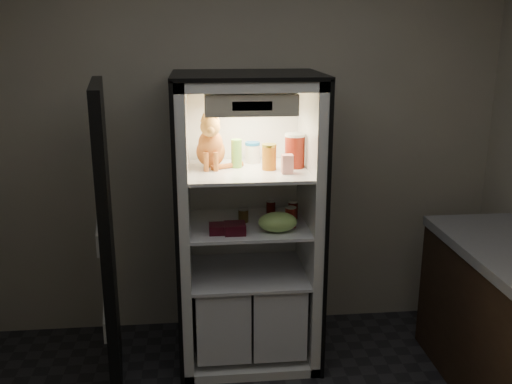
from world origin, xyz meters
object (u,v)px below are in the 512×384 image
(refrigerator, at_px, (247,242))
(parmesan_shaker, at_px, (237,153))
(tabby_cat, at_px, (211,146))
(cream_carton, at_px, (287,164))
(soda_can_a, at_px, (271,209))
(soda_can_c, at_px, (291,217))
(pepper_jar, at_px, (295,151))
(grape_bag, at_px, (278,222))
(salsa_jar, at_px, (269,157))
(condiment_jar, at_px, (243,215))
(soda_can_b, at_px, (293,210))
(berry_box_left, at_px, (218,229))
(mayo_tub, at_px, (252,152))
(berry_box_right, at_px, (235,228))

(refrigerator, bearing_deg, parmesan_shaker, 177.81)
(tabby_cat, bearing_deg, cream_carton, -22.84)
(soda_can_a, relative_size, soda_can_c, 0.86)
(pepper_jar, xyz_separation_m, grape_bag, (-0.13, -0.20, -0.40))
(salsa_jar, distance_m, grape_bag, 0.40)
(condiment_jar, bearing_deg, grape_bag, -45.73)
(salsa_jar, distance_m, soda_can_b, 0.41)
(cream_carton, bearing_deg, berry_box_left, -173.88)
(condiment_jar, relative_size, berry_box_left, 0.82)
(mayo_tub, xyz_separation_m, soda_can_b, (0.25, -0.13, -0.36))
(parmesan_shaker, relative_size, grape_bag, 0.75)
(grape_bag, relative_size, berry_box_right, 1.88)
(salsa_jar, height_order, cream_carton, salsa_jar)
(salsa_jar, bearing_deg, soda_can_c, -34.69)
(parmesan_shaker, height_order, grape_bag, parmesan_shaker)
(condiment_jar, bearing_deg, parmesan_shaker, 137.01)
(refrigerator, height_order, salsa_jar, refrigerator)
(soda_can_b, bearing_deg, refrigerator, 178.23)
(pepper_jar, height_order, grape_bag, pepper_jar)
(salsa_jar, xyz_separation_m, pepper_jar, (0.17, 0.04, 0.03))
(mayo_tub, bearing_deg, berry_box_left, -124.51)
(cream_carton, relative_size, soda_can_b, 0.98)
(grape_bag, xyz_separation_m, berry_box_left, (-0.36, 0.00, -0.03))
(pepper_jar, bearing_deg, berry_box_right, -152.03)
(tabby_cat, xyz_separation_m, salsa_jar, (0.35, -0.09, -0.06))
(refrigerator, xyz_separation_m, berry_box_left, (-0.19, -0.23, 0.18))
(soda_can_b, xyz_separation_m, berry_box_left, (-0.49, -0.22, -0.03))
(salsa_jar, relative_size, soda_can_a, 1.44)
(parmesan_shaker, distance_m, grape_bag, 0.50)
(soda_can_b, bearing_deg, berry_box_left, -156.10)
(refrigerator, xyz_separation_m, grape_bag, (0.17, -0.23, 0.21))
(soda_can_a, xyz_separation_m, berry_box_right, (-0.25, -0.28, -0.02))
(soda_can_b, relative_size, soda_can_c, 0.90)
(parmesan_shaker, xyz_separation_m, soda_can_a, (0.22, 0.04, -0.38))
(condiment_jar, bearing_deg, soda_can_a, 21.41)
(pepper_jar, distance_m, cream_carton, 0.17)
(soda_can_b, relative_size, berry_box_left, 1.05)
(parmesan_shaker, bearing_deg, grape_bag, -45.30)
(tabby_cat, distance_m, berry_box_left, 0.52)
(grape_bag, distance_m, berry_box_left, 0.36)
(berry_box_left, bearing_deg, soda_can_b, 23.90)
(pepper_jar, height_order, condiment_jar, pepper_jar)
(salsa_jar, bearing_deg, tabby_cat, 165.34)
(tabby_cat, xyz_separation_m, soda_can_c, (0.48, -0.18, -0.42))
(soda_can_b, bearing_deg, berry_box_right, -149.38)
(berry_box_left, bearing_deg, mayo_tub, 55.49)
(tabby_cat, xyz_separation_m, soda_can_b, (0.52, -0.03, -0.43))
(refrigerator, height_order, parmesan_shaker, refrigerator)
(mayo_tub, bearing_deg, tabby_cat, -158.46)
(tabby_cat, relative_size, grape_bag, 1.53)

